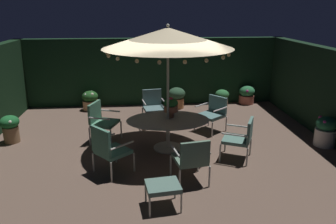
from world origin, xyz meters
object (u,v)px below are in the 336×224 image
Objects in this scene: potted_plant_back_right at (326,131)px; potted_plant_back_left at (90,100)px; centerpiece_planter at (171,106)px; potted_plant_back_center at (247,94)px; potted_plant_right_near at (222,98)px; potted_plant_front_corner at (177,97)px; patio_chair_southeast at (108,148)px; patio_chair_southwest at (241,136)px; patio_chair_east at (101,119)px; patio_chair_northeast at (153,105)px; ottoman_footrest at (163,187)px; patio_umbrella at (168,38)px; patio_chair_north at (213,112)px; potted_plant_left_far at (10,128)px; patio_dining_table at (168,125)px; patio_chair_south at (192,157)px.

potted_plant_back_right is 1.16× the size of potted_plant_back_left.
centerpiece_planter is 4.47m from potted_plant_back_center.
potted_plant_right_near is 0.85× the size of potted_plant_front_corner.
patio_chair_southeast is at bearing -127.92° from potted_plant_right_near.
patio_chair_east is at bearing 157.23° from patio_chair_southwest.
ottoman_footrest is at bearing -90.55° from patio_chair_northeast.
ottoman_footrest is (-0.29, -2.35, -2.16)m from patio_umbrella.
patio_umbrella is 3.10× the size of patio_chair_north.
potted_plant_left_far is at bearing -150.33° from potted_plant_front_corner.
potted_plant_back_right is (2.43, -1.23, -0.16)m from patio_chair_north.
patio_chair_east is 3.39m from potted_plant_front_corner.
patio_chair_south reaches higher than patio_dining_table.
potted_plant_back_right reaches higher than potted_plant_front_corner.
patio_chair_southeast reaches higher than potted_plant_right_near.
ottoman_footrest is at bearing -115.04° from patio_chair_north.
patio_umbrella is at bearing -55.63° from potted_plant_back_left.
patio_chair_northeast is 3.64m from potted_plant_left_far.
patio_dining_table is at bearing 99.84° from patio_chair_south.
potted_plant_back_left is 1.01× the size of potted_plant_back_center.
patio_umbrella is at bearing -123.17° from potted_plant_right_near.
patio_umbrella reaches higher than patio_chair_northeast.
patio_chair_north is 1.48× the size of potted_plant_back_center.
potted_plant_back_right reaches higher than ottoman_footrest.
patio_chair_east reaches higher than patio_chair_south.
potted_plant_back_right is (4.02, 2.17, -0.01)m from ottoman_footrest.
patio_chair_south is (-1.01, -2.70, 0.01)m from patio_chair_north.
patio_chair_northeast is at bearing -118.49° from potted_plant_front_corner.
ottoman_footrest is at bearing -129.34° from patio_chair_south.
potted_plant_front_corner is at bearing 66.80° from patio_chair_southeast.
potted_plant_back_right is 6.83m from potted_plant_back_left.
potted_plant_back_center is (5.21, 0.25, -0.00)m from potted_plant_back_left.
potted_plant_back_left is at bearing 103.39° from patio_chair_east.
patio_chair_southeast is 4.43m from potted_plant_back_left.
centerpiece_planter reaches higher than potted_plant_back_left.
potted_plant_back_right is 3.74m from potted_plant_right_near.
patio_chair_southwest is 2.30m from potted_plant_back_right.
patio_chair_south is 4.69m from potted_plant_left_far.
potted_plant_back_center is (2.43, 0.28, -0.05)m from potted_plant_front_corner.
centerpiece_planter reaches higher than patio_chair_northeast.
patio_chair_east is 1.58× the size of potted_plant_back_left.
potted_plant_front_corner is at bearing 103.37° from patio_chair_southwest.
potted_plant_right_near is at bearing -0.02° from potted_plant_front_corner.
patio_chair_east reaches higher than patio_dining_table.
patio_chair_east is 1.45× the size of potted_plant_front_corner.
patio_umbrella is at bearing 154.34° from patio_chair_southwest.
patio_chair_northeast is 3.74m from potted_plant_back_center.
patio_chair_northeast reaches higher than patio_chair_south.
potted_plant_back_left is at bearing 126.69° from centerpiece_planter.
patio_chair_northeast is at bearing 39.48° from patio_chair_east.
potted_plant_front_corner is at bearing 133.19° from potted_plant_back_right.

